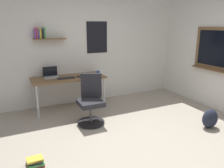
# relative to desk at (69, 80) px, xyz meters

# --- Properties ---
(ground_plane) EXTENTS (5.20, 5.20, 0.00)m
(ground_plane) POSITION_rel_desk_xyz_m (0.54, -2.04, -0.66)
(ground_plane) COLOR #9E9384
(ground_plane) RESTS_ON ground
(wall_back) EXTENTS (5.00, 0.30, 2.60)m
(wall_back) POSITION_rel_desk_xyz_m (0.54, 0.41, 0.64)
(wall_back) COLOR silver
(wall_back) RESTS_ON ground
(desk) EXTENTS (1.57, 0.67, 0.73)m
(desk) POSITION_rel_desk_xyz_m (0.00, 0.00, 0.00)
(desk) COLOR brown
(desk) RESTS_ON ground
(office_chair) EXTENTS (0.54, 0.56, 0.95)m
(office_chair) POSITION_rel_desk_xyz_m (0.18, -0.90, -0.26)
(office_chair) COLOR black
(office_chair) RESTS_ON ground
(laptop) EXTENTS (0.31, 0.21, 0.23)m
(laptop) POSITION_rel_desk_xyz_m (-0.35, 0.16, 0.12)
(laptop) COLOR #ADAFB5
(laptop) RESTS_ON desk
(keyboard) EXTENTS (0.37, 0.13, 0.02)m
(keyboard) POSITION_rel_desk_xyz_m (-0.08, -0.08, 0.08)
(keyboard) COLOR black
(keyboard) RESTS_ON desk
(computer_mouse) EXTENTS (0.10, 0.06, 0.03)m
(computer_mouse) POSITION_rel_desk_xyz_m (0.20, -0.08, 0.08)
(computer_mouse) COLOR #262628
(computer_mouse) RESTS_ON desk
(coffee_mug) EXTENTS (0.08, 0.08, 0.09)m
(coffee_mug) POSITION_rel_desk_xyz_m (0.69, -0.03, 0.11)
(coffee_mug) COLOR #334CA5
(coffee_mug) RESTS_ON desk
(backpack) EXTENTS (0.32, 0.22, 0.36)m
(backpack) POSITION_rel_desk_xyz_m (2.07, -2.06, -0.49)
(backpack) COLOR #1E2333
(backpack) RESTS_ON ground
(book_stack_on_floor) EXTENTS (0.24, 0.19, 0.12)m
(book_stack_on_floor) POSITION_rel_desk_xyz_m (-0.99, -1.88, -0.60)
(book_stack_on_floor) COLOR #C63833
(book_stack_on_floor) RESTS_ON ground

